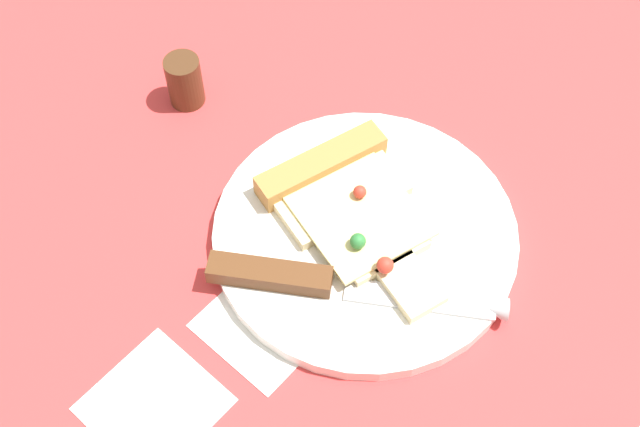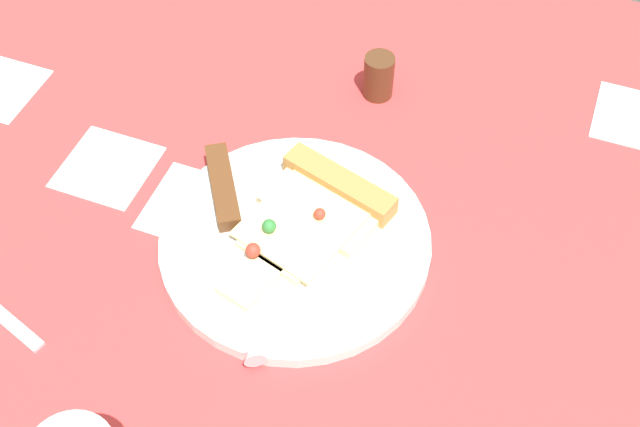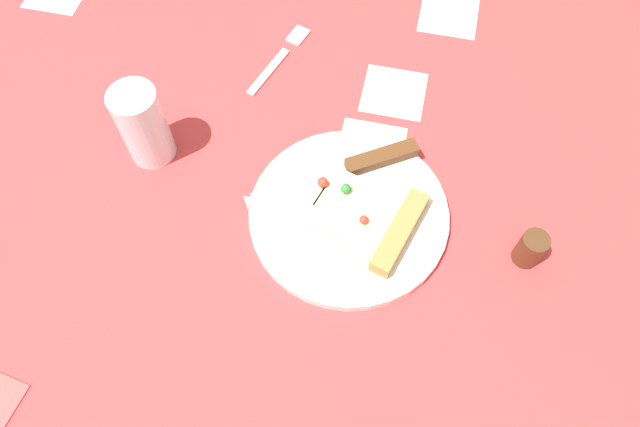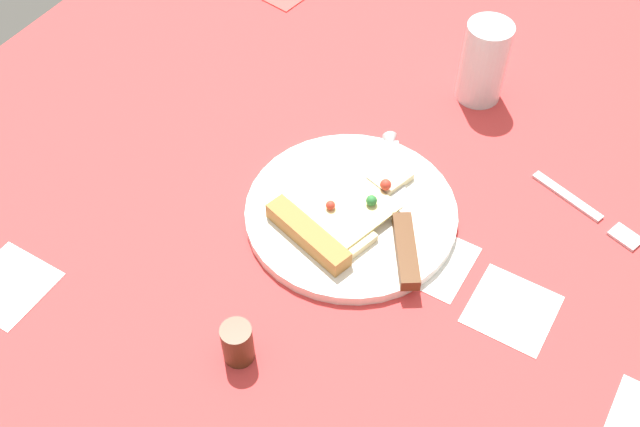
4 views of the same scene
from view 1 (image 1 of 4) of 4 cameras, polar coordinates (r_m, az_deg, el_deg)
name	(u,v)px [view 1 (image 1 of 4)]	position (r cm, az deg, el deg)	size (l,w,h in cm)	color
ground_plane	(464,265)	(74.36, 9.51, -3.37)	(113.09, 113.09, 3.00)	#D13838
plate	(365,235)	(72.37, 3.00, -1.44)	(25.60, 25.60, 1.40)	white
pizza_slice	(349,204)	(72.22, 1.93, 0.63)	(18.90, 13.67, 2.68)	beige
knife	(326,283)	(68.47, 0.42, -4.65)	(21.29, 14.81, 2.45)	silver
pepper_shaker	(185,81)	(81.18, -8.98, 8.67)	(3.31, 3.31, 5.10)	#4C2D19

